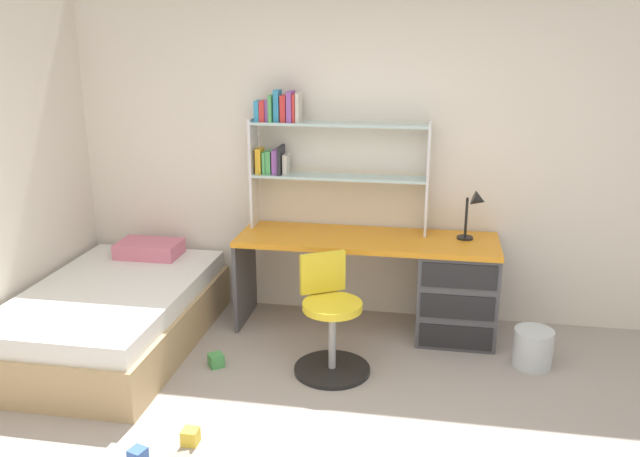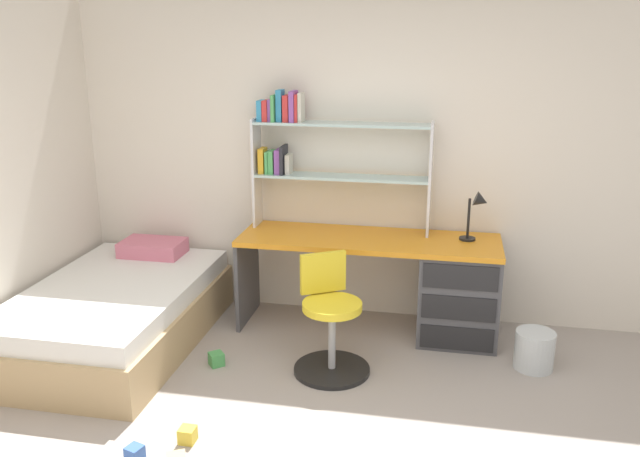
# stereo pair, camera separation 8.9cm
# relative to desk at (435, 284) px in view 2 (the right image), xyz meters

# --- Properties ---
(room_shell) EXTENTS (5.79, 5.52, 2.67)m
(room_shell) POSITION_rel_desk_xyz_m (-1.69, -0.76, 0.93)
(room_shell) COLOR silver
(room_shell) RESTS_ON ground_plane
(desk) EXTENTS (1.95, 0.61, 0.74)m
(desk) POSITION_rel_desk_xyz_m (0.00, 0.00, 0.00)
(desk) COLOR orange
(desk) RESTS_ON ground_plane
(bookshelf_hutch) EXTENTS (1.37, 0.22, 1.07)m
(bookshelf_hutch) POSITION_rel_desk_xyz_m (-0.96, 0.19, 0.97)
(bookshelf_hutch) COLOR silver
(bookshelf_hutch) RESTS_ON desk
(desk_lamp) EXTENTS (0.20, 0.17, 0.38)m
(desk_lamp) POSITION_rel_desk_xyz_m (0.28, 0.06, 0.59)
(desk_lamp) COLOR black
(desk_lamp) RESTS_ON desk
(swivel_chair) EXTENTS (0.52, 0.52, 0.80)m
(swivel_chair) POSITION_rel_desk_xyz_m (-0.67, -0.70, -0.09)
(swivel_chair) COLOR black
(swivel_chair) RESTS_ON ground_plane
(bed_platform) EXTENTS (1.17, 1.88, 0.59)m
(bed_platform) POSITION_rel_desk_xyz_m (-2.30, -0.61, -0.17)
(bed_platform) COLOR tan
(bed_platform) RESTS_ON ground_plane
(waste_bin) EXTENTS (0.27, 0.27, 0.27)m
(waste_bin) POSITION_rel_desk_xyz_m (0.70, -0.40, -0.28)
(waste_bin) COLOR silver
(waste_bin) RESTS_ON ground_plane
(toy_block_green_0) EXTENTS (0.13, 0.13, 0.09)m
(toy_block_green_0) POSITION_rel_desk_xyz_m (-1.46, -0.80, -0.36)
(toy_block_green_0) COLOR #479E51
(toy_block_green_0) RESTS_ON ground_plane
(toy_block_blue_1) EXTENTS (0.10, 0.10, 0.08)m
(toy_block_blue_1) POSITION_rel_desk_xyz_m (-1.53, -1.90, -0.37)
(toy_block_blue_1) COLOR #3860B7
(toy_block_blue_1) RESTS_ON ground_plane
(toy_block_yellow_2) EXTENTS (0.09, 0.09, 0.09)m
(toy_block_yellow_2) POSITION_rel_desk_xyz_m (-1.31, -1.68, -0.37)
(toy_block_yellow_2) COLOR gold
(toy_block_yellow_2) RESTS_ON ground_plane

